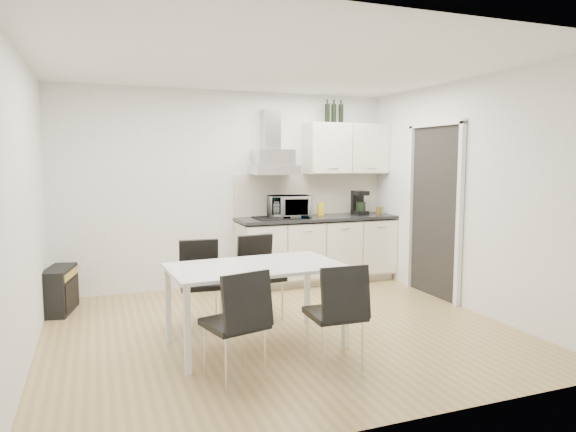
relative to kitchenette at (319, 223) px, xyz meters
The scene contains 15 objects.
ground 2.26m from the kitchenette, 124.47° to the right, with size 4.50×4.50×0.00m, color tan.
wall_back 1.31m from the kitchenette, 167.44° to the left, with size 4.50×0.10×2.60m, color white.
wall_front 3.95m from the kitchenette, 107.69° to the right, with size 4.50×0.10×2.60m, color white.
wall_left 3.88m from the kitchenette, 153.24° to the right, with size 0.10×4.00×2.60m, color white.
wall_right 2.09m from the kitchenette, 58.59° to the right, with size 0.10×4.00×2.60m, color white.
ceiling 2.75m from the kitchenette, 124.47° to the right, with size 4.50×4.50×0.00m, color white.
doorway 1.58m from the kitchenette, 49.30° to the right, with size 0.08×1.04×2.10m, color white.
kitchenette is the anchor object (origin of this frame).
dining_table 2.58m from the kitchenette, 126.94° to the right, with size 1.59×0.97×0.75m.
chair_far_left 2.41m from the kitchenette, 143.86° to the right, with size 0.44×0.50×0.88m, color black, non-canonical shape.
chair_far_right 1.85m from the kitchenette, 133.76° to the right, with size 0.44×0.50×0.88m, color black, non-canonical shape.
chair_near_left 3.35m from the kitchenette, 125.22° to the right, with size 0.44×0.50×0.88m, color black, non-canonical shape.
chair_near_right 3.00m from the kitchenette, 111.48° to the right, with size 0.44×0.50×0.88m, color black, non-canonical shape.
guitar_amp 3.36m from the kitchenette, behind, with size 0.38×0.65×0.51m.
floor_speaker 1.72m from the kitchenette, behind, with size 0.16×0.14×0.27m, color black.
Camera 1 is at (-1.69, -4.71, 1.71)m, focal length 32.00 mm.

